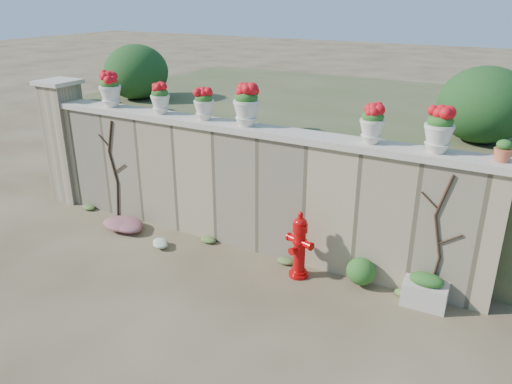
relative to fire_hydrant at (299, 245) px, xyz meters
The scene contains 21 objects.
ground 1.92m from the fire_hydrant, 136.51° to the right, with size 80.00×80.00×0.00m, color #4D3B26.
stone_wall 1.51m from the fire_hydrant, 158.17° to the left, with size 8.00×0.40×2.00m, color #9A8A66.
wall_cap 2.09m from the fire_hydrant, 158.17° to the left, with size 8.10×0.52×0.10m, color beige.
gate_pillar 5.56m from the fire_hydrant, behind, with size 0.72×0.72×2.48m.
raised_fill 3.99m from the fire_hydrant, 109.66° to the left, with size 9.00×6.00×2.00m, color #384C23.
back_shrub_left 5.26m from the fire_hydrant, 159.07° to the left, with size 1.30×1.30×1.10m, color #143814.
back_shrub_right 3.37m from the fire_hydrant, 40.01° to the left, with size 1.30×1.30×1.10m, color #143814.
vine_left 4.04m from the fire_hydrant, behind, with size 0.60×0.04×1.91m.
vine_right 1.97m from the fire_hydrant, ahead, with size 0.60×0.04×1.91m.
fire_hydrant is the anchor object (origin of this frame).
planter_box 1.88m from the fire_hydrant, ahead, with size 0.61×0.37×0.50m.
green_shrub 0.88m from the fire_hydrant, ahead, with size 0.59×0.53×0.56m, color #1E5119.
magenta_clump 3.41m from the fire_hydrant, behind, with size 0.97×0.65×0.26m, color #C0266F.
white_flowers 2.56m from the fire_hydrant, behind, with size 0.52×0.41×0.19m, color white.
urn_pot_0 4.54m from the fire_hydrant, behind, with size 0.40×0.40×0.62m.
urn_pot_1 3.50m from the fire_hydrant, 169.71° to the left, with size 0.33×0.33×0.52m.
urn_pot_2 2.78m from the fire_hydrant, 165.25° to the left, with size 0.33×0.33×0.52m.
urn_pot_3 2.31m from the fire_hydrant, 156.37° to the left, with size 0.42×0.42×0.65m.
urn_pot_4 2.07m from the fire_hydrant, 33.91° to the left, with size 0.35×0.35×0.55m.
urn_pot_5 2.56m from the fire_hydrant, 17.66° to the left, with size 0.39×0.39×0.61m.
terracotta_pot 3.04m from the fire_hydrant, 12.23° to the left, with size 0.23×0.23×0.27m.
Camera 1 is at (4.02, -4.86, 4.06)m, focal length 35.00 mm.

